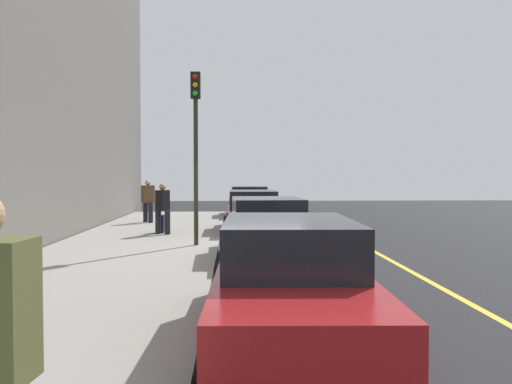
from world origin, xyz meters
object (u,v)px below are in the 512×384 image
(pedestrian_black_coat, at_px, (163,207))
(rolling_suitcase, at_px, (161,224))
(parked_car_charcoal, at_px, (249,202))
(traffic_light_pole, at_px, (196,130))
(parked_car_black, at_px, (268,230))
(parked_car_red, at_px, (290,281))
(pedestrian_brown_coat, at_px, (148,200))
(parked_car_maroon, at_px, (253,212))

(pedestrian_black_coat, bearing_deg, rolling_suitcase, -164.15)
(pedestrian_black_coat, distance_m, rolling_suitcase, 0.72)
(parked_car_charcoal, distance_m, traffic_light_pole, 10.84)
(parked_car_black, distance_m, pedestrian_black_coat, 5.60)
(parked_car_red, bearing_deg, traffic_light_pole, -168.05)
(parked_car_red, relative_size, pedestrian_black_coat, 2.96)
(parked_car_red, bearing_deg, rolling_suitcase, -164.60)
(rolling_suitcase, bearing_deg, parked_car_red, 15.40)
(parked_car_black, height_order, rolling_suitcase, parked_car_black)
(parked_car_black, distance_m, pedestrian_brown_coat, 9.83)
(parked_car_charcoal, xyz_separation_m, parked_car_maroon, (6.49, -0.06, 0.00))
(parked_car_maroon, relative_size, pedestrian_brown_coat, 2.68)
(parked_car_red, height_order, pedestrian_brown_coat, pedestrian_brown_coat)
(parked_car_black, height_order, parked_car_red, same)
(parked_car_black, relative_size, rolling_suitcase, 4.58)
(pedestrian_brown_coat, relative_size, pedestrian_black_coat, 1.05)
(rolling_suitcase, bearing_deg, parked_car_charcoal, 156.58)
(parked_car_charcoal, height_order, parked_car_maroon, same)
(parked_car_red, xyz_separation_m, pedestrian_black_coat, (-10.75, -2.96, 0.26))
(pedestrian_black_coat, relative_size, traffic_light_pole, 0.35)
(traffic_light_pole, bearing_deg, parked_car_charcoal, 170.38)
(parked_car_maroon, xyz_separation_m, traffic_light_pole, (3.90, -1.70, 2.54))
(parked_car_charcoal, relative_size, pedestrian_black_coat, 2.61)
(parked_car_charcoal, xyz_separation_m, pedestrian_black_coat, (7.66, -3.02, 0.26))
(parked_car_black, xyz_separation_m, pedestrian_black_coat, (-4.66, -3.09, 0.26))
(parked_car_black, relative_size, pedestrian_black_coat, 2.65)
(parked_car_red, distance_m, traffic_light_pole, 8.58)
(parked_car_maroon, distance_m, traffic_light_pole, 4.95)
(parked_car_maroon, xyz_separation_m, rolling_suitcase, (0.76, -3.08, -0.31))
(traffic_light_pole, height_order, rolling_suitcase, traffic_light_pole)
(traffic_light_pole, bearing_deg, pedestrian_black_coat, -155.20)
(pedestrian_brown_coat, bearing_deg, parked_car_red, 15.29)
(pedestrian_brown_coat, relative_size, rolling_suitcase, 1.81)
(parked_car_charcoal, xyz_separation_m, pedestrian_brown_coat, (3.45, -4.15, 0.30))
(parked_car_red, bearing_deg, parked_car_black, 178.73)
(parked_car_charcoal, xyz_separation_m, parked_car_black, (12.32, 0.07, 0.00))
(pedestrian_brown_coat, xyz_separation_m, pedestrian_black_coat, (4.21, 1.13, -0.04))
(parked_car_maroon, distance_m, pedestrian_black_coat, 3.19)
(parked_car_red, distance_m, pedestrian_brown_coat, 15.52)
(parked_car_maroon, height_order, parked_car_black, same)
(parked_car_charcoal, xyz_separation_m, parked_car_red, (18.41, -0.06, 0.00))
(parked_car_black, xyz_separation_m, traffic_light_pole, (-1.93, -1.83, 2.54))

